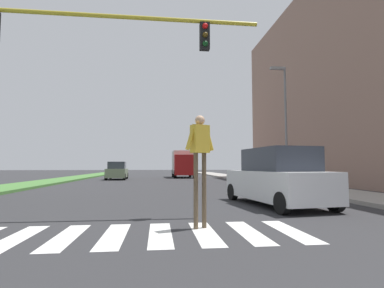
% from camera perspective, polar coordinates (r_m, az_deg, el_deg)
% --- Properties ---
extents(ground_plane, '(140.00, 140.00, 0.00)m').
position_cam_1_polar(ground_plane, '(27.08, -7.47, -7.07)').
color(ground_plane, '#2D2D30').
extents(crosswalk, '(6.75, 2.20, 0.01)m').
position_cam_1_polar(crosswalk, '(6.19, -10.49, -16.86)').
color(crosswalk, silver).
rests_on(crosswalk, ground_plane).
extents(median_strip, '(2.91, 64.00, 0.15)m').
position_cam_1_polar(median_strip, '(26.54, -25.89, -6.58)').
color(median_strip, '#477A38').
rests_on(median_strip, ground_plane).
extents(sidewalk_right, '(3.00, 64.00, 0.15)m').
position_cam_1_polar(sidewalk_right, '(26.47, 12.21, -6.91)').
color(sidewalk_right, '#9E9991').
rests_on(sidewalk_right, ground_plane).
extents(street_lamp_right, '(1.02, 0.24, 7.50)m').
position_cam_1_polar(street_lamp_right, '(19.56, 17.39, 5.48)').
color(street_lamp_right, slate).
rests_on(street_lamp_right, sidewalk_right).
extents(pedestrian_performer, '(0.71, 0.41, 2.49)m').
position_cam_1_polar(pedestrian_performer, '(6.55, 1.54, -1.62)').
color(pedestrian_performer, brown).
rests_on(pedestrian_performer, ground_plane).
extents(suv_crossing, '(2.51, 4.81, 1.97)m').
position_cam_1_polar(suv_crossing, '(10.71, 16.03, -6.38)').
color(suv_crossing, silver).
rests_on(suv_crossing, ground_plane).
extents(sedan_midblock, '(2.01, 4.28, 1.76)m').
position_cam_1_polar(sedan_midblock, '(30.39, -14.25, -5.13)').
color(sedan_midblock, gray).
rests_on(sedan_midblock, ground_plane).
extents(truck_box_delivery, '(2.40, 6.20, 3.10)m').
position_cam_1_polar(truck_box_delivery, '(34.70, -1.76, -3.77)').
color(truck_box_delivery, maroon).
rests_on(truck_box_delivery, ground_plane).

